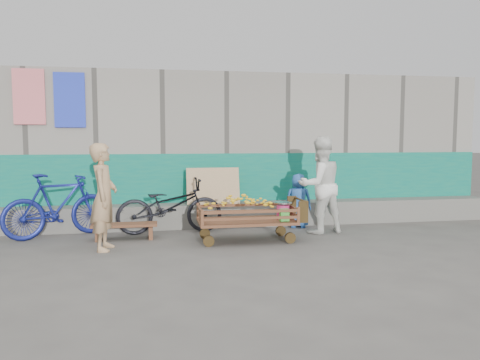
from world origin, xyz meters
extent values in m
plane|color=#53504B|center=(0.00, 0.00, 0.00)|extent=(80.00, 80.00, 0.00)
cube|color=gray|center=(0.00, 4.10, 1.50)|extent=(12.00, 3.00, 3.00)
cube|color=#077167|center=(0.00, 2.58, 0.70)|extent=(12.00, 0.03, 1.40)
cube|color=slate|center=(0.00, 2.35, 0.23)|extent=(12.00, 0.50, 0.45)
cube|color=tan|center=(0.30, 2.22, 0.80)|extent=(1.00, 0.19, 0.68)
cube|color=#F77880|center=(-3.00, 2.56, 2.45)|extent=(0.55, 0.03, 1.00)
cube|color=blue|center=(-2.30, 2.56, 2.40)|extent=(0.55, 0.03, 1.00)
cube|color=brown|center=(0.71, 0.98, 0.33)|extent=(1.60, 0.80, 0.04)
cylinder|color=#392A13|center=(0.04, 0.69, 0.09)|extent=(0.18, 0.05, 0.18)
cube|color=brown|center=(-0.07, 0.61, 0.48)|extent=(0.04, 0.04, 0.25)
cylinder|color=#392A13|center=(0.04, 1.28, 0.09)|extent=(0.18, 0.05, 0.18)
cube|color=brown|center=(-0.07, 1.36, 0.48)|extent=(0.04, 0.04, 0.25)
cylinder|color=#392A13|center=(1.37, 0.69, 0.09)|extent=(0.18, 0.05, 0.18)
cube|color=brown|center=(1.48, 0.61, 0.48)|extent=(0.04, 0.04, 0.25)
cylinder|color=#392A13|center=(1.37, 1.28, 0.09)|extent=(0.18, 0.05, 0.18)
cube|color=brown|center=(1.48, 1.36, 0.48)|extent=(0.04, 0.04, 0.25)
cube|color=brown|center=(0.71, 0.61, 0.44)|extent=(1.54, 0.04, 0.04)
cube|color=brown|center=(0.71, 0.61, 0.55)|extent=(1.54, 0.04, 0.04)
cube|color=brown|center=(0.71, 1.36, 0.44)|extent=(1.54, 0.04, 0.04)
cube|color=brown|center=(0.71, 1.36, 0.55)|extent=(1.54, 0.04, 0.04)
cube|color=brown|center=(-0.07, 0.98, 0.44)|extent=(0.04, 0.75, 0.04)
cube|color=brown|center=(-0.07, 0.98, 0.55)|extent=(0.04, 0.75, 0.04)
cube|color=brown|center=(1.48, 0.98, 0.44)|extent=(0.04, 0.75, 0.04)
cube|color=brown|center=(1.48, 0.98, 0.55)|extent=(0.04, 0.75, 0.04)
cylinder|color=#392A13|center=(1.64, 0.98, 0.67)|extent=(0.04, 0.71, 0.04)
cube|color=#392A13|center=(1.58, 1.31, 0.51)|extent=(0.16, 0.04, 0.35)
cube|color=#392A13|center=(1.58, 0.66, 0.51)|extent=(0.16, 0.04, 0.35)
ellipsoid|color=yellow|center=(0.62, 0.98, 0.55)|extent=(1.15, 0.62, 0.39)
cylinder|color=#ED3987|center=(1.33, 0.98, 0.47)|extent=(0.21, 0.21, 0.23)
cylinder|color=silver|center=(1.33, 0.98, 0.59)|extent=(0.03, 0.03, 0.05)
cylinder|color=silver|center=(1.33, 0.98, 0.63)|extent=(0.30, 0.30, 0.02)
cube|color=green|center=(1.28, 0.74, 0.46)|extent=(0.14, 0.11, 0.20)
cube|color=brown|center=(-1.30, 1.46, 0.25)|extent=(1.08, 0.33, 0.04)
cube|color=brown|center=(-1.73, 1.46, 0.11)|extent=(0.07, 0.30, 0.22)
cube|color=brown|center=(-0.86, 1.46, 0.11)|extent=(0.07, 0.30, 0.22)
imported|color=tan|center=(-1.54, 0.77, 0.82)|extent=(0.45, 0.63, 1.63)
imported|color=white|center=(2.13, 1.43, 0.86)|extent=(0.96, 0.82, 1.73)
imported|color=#2B5EB0|center=(1.90, 1.97, 0.52)|extent=(0.56, 0.43, 1.03)
imported|color=black|center=(-0.53, 1.85, 0.49)|extent=(1.92, 0.79, 0.99)
imported|color=navy|center=(-2.42, 1.85, 0.55)|extent=(1.89, 1.25, 1.11)
camera|label=1|loc=(-0.75, -6.52, 1.72)|focal=35.00mm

